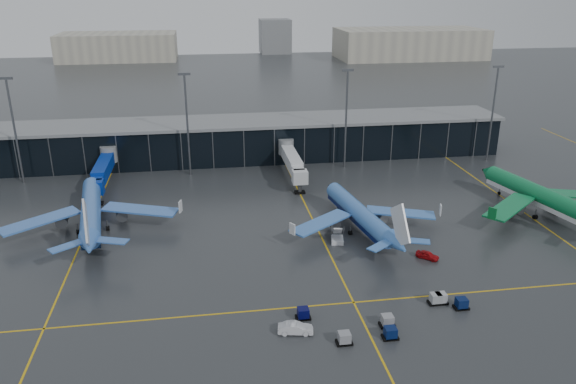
{
  "coord_description": "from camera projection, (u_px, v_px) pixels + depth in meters",
  "views": [
    {
      "loc": [
        -11.27,
        -86.6,
        45.93
      ],
      "look_at": [
        5.0,
        18.0,
        6.0
      ],
      "focal_mm": 35.0,
      "sensor_mm": 36.0,
      "label": 1
    }
  ],
  "objects": [
    {
      "name": "taxi_lines",
      "position": [
        319.0,
        233.0,
        109.14
      ],
      "size": [
        220.0,
        120.0,
        0.02
      ],
      "color": "gold",
      "rests_on": "ground"
    },
    {
      "name": "flood_masts",
      "position": [
        268.0,
        118.0,
        139.97
      ],
      "size": [
        203.0,
        0.5,
        25.5
      ],
      "color": "#595B60",
      "rests_on": "ground"
    },
    {
      "name": "terminal_pier",
      "position": [
        245.0,
        139.0,
        153.31
      ],
      "size": [
        142.0,
        17.0,
        10.7
      ],
      "color": "black",
      "rests_on": "ground"
    },
    {
      "name": "airliner_klm_near",
      "position": [
        359.0,
        203.0,
        108.64
      ],
      "size": [
        36.66,
        40.37,
        11.1
      ],
      "primitive_type": null,
      "rotation": [
        0.0,
        0.0,
        0.15
      ],
      "color": "#3B71C2",
      "rests_on": "ground"
    },
    {
      "name": "baggage_carts",
      "position": [
        396.0,
        315.0,
        80.88
      ],
      "size": [
        26.04,
        9.15,
        1.7
      ],
      "color": "black",
      "rests_on": "ground"
    },
    {
      "name": "ground",
      "position": [
        276.0,
        262.0,
        97.9
      ],
      "size": [
        600.0,
        600.0,
        0.0
      ],
      "primitive_type": "plane",
      "color": "#282B2D",
      "rests_on": "ground"
    },
    {
      "name": "jet_bridges",
      "position": [
        103.0,
        170.0,
        131.0
      ],
      "size": [
        94.0,
        27.5,
        7.2
      ],
      "color": "#595B60",
      "rests_on": "ground"
    },
    {
      "name": "service_van_white",
      "position": [
        295.0,
        328.0,
        77.71
      ],
      "size": [
        5.12,
        2.5,
        1.62
      ],
      "primitive_type": "imported",
      "rotation": [
        0.0,
        0.0,
        1.4
      ],
      "color": "silver",
      "rests_on": "ground"
    },
    {
      "name": "mobile_airstair",
      "position": [
        337.0,
        238.0,
        105.0
      ],
      "size": [
        2.77,
        3.56,
        3.45
      ],
      "rotation": [
        0.0,
        0.0,
        -0.19
      ],
      "color": "silver",
      "rests_on": "ground"
    },
    {
      "name": "airliner_arkefly",
      "position": [
        90.0,
        199.0,
        108.96
      ],
      "size": [
        40.75,
        44.83,
        12.28
      ],
      "primitive_type": null,
      "rotation": [
        0.0,
        0.0,
        0.15
      ],
      "color": "#3B6DC1",
      "rests_on": "ground"
    },
    {
      "name": "service_van_red",
      "position": [
        427.0,
        255.0,
        98.71
      ],
      "size": [
        4.07,
        3.97,
        1.38
      ],
      "primitive_type": "imported",
      "rotation": [
        0.0,
        0.0,
        0.81
      ],
      "color": "#B10D11",
      "rests_on": "ground"
    },
    {
      "name": "distant_hangars",
      "position": [
        297.0,
        44.0,
        351.68
      ],
      "size": [
        260.0,
        71.0,
        22.0
      ],
      "color": "#B2AD99",
      "rests_on": "ground"
    },
    {
      "name": "airliner_aer_lingus",
      "position": [
        543.0,
        185.0,
        115.89
      ],
      "size": [
        43.9,
        47.7,
        12.58
      ],
      "primitive_type": null,
      "rotation": [
        0.0,
        0.0,
        0.22
      ],
      "color": "#0D733E",
      "rests_on": "ground"
    }
  ]
}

